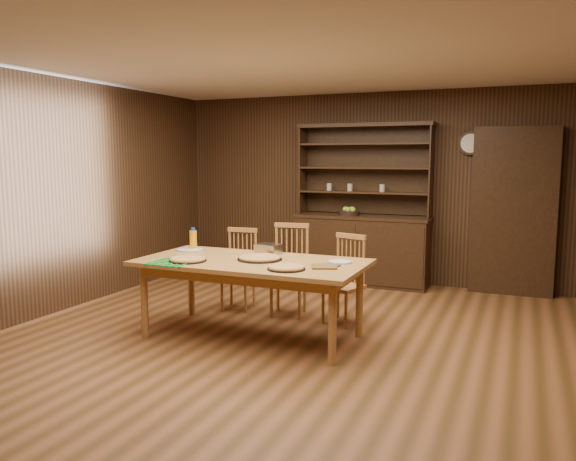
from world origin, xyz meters
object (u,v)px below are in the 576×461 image
at_px(chair_center, 290,266).
at_px(juice_bottle, 193,240).
at_px(china_hutch, 362,240).
at_px(chair_right, 346,276).
at_px(dining_table, 252,267).
at_px(chair_left, 240,266).

bearing_deg(chair_center, juice_bottle, -155.49).
bearing_deg(china_hutch, chair_right, -79.54).
distance_m(china_hutch, chair_center, 1.79).
height_order(dining_table, juice_bottle, juice_bottle).
bearing_deg(juice_bottle, dining_table, -20.68).
relative_size(chair_left, juice_bottle, 3.93).
bearing_deg(china_hutch, dining_table, -97.21).
bearing_deg(chair_right, chair_left, -165.67).
distance_m(dining_table, chair_center, 0.92).
xyz_separation_m(dining_table, chair_left, (-0.60, 0.90, -0.20)).
bearing_deg(juice_bottle, china_hutch, 63.13).
distance_m(china_hutch, juice_bottle, 2.65).
bearing_deg(chair_right, dining_table, -111.78).
distance_m(dining_table, chair_left, 1.10).
height_order(chair_center, juice_bottle, chair_center).
relative_size(dining_table, chair_center, 2.16).
height_order(dining_table, chair_right, chair_right).
distance_m(chair_left, juice_bottle, 0.73).
relative_size(chair_center, juice_bottle, 4.28).
relative_size(china_hutch, dining_table, 1.01).
relative_size(chair_right, juice_bottle, 3.97).
bearing_deg(chair_center, dining_table, -100.50).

